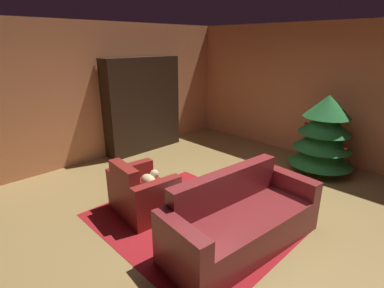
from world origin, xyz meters
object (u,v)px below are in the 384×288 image
object	(u,v)px
bookshelf_unit	(148,105)
bottle_on_table	(207,196)
couch_red	(240,221)
book_stack_on_table	(201,192)
armchair_red	(142,194)
decorated_tree	(324,135)
coffee_table	(201,199)

from	to	relation	value
bookshelf_unit	bottle_on_table	world-z (taller)	bookshelf_unit
couch_red	bottle_on_table	distance (m)	0.51
book_stack_on_table	armchair_red	bearing A→B (deg)	-155.31
bookshelf_unit	decorated_tree	xyz separation A→B (m)	(3.33, 1.50, -0.27)
bookshelf_unit	decorated_tree	size ratio (longest dim) A/B	1.40
coffee_table	decorated_tree	bearing A→B (deg)	82.28
bookshelf_unit	armchair_red	size ratio (longest dim) A/B	2.13
coffee_table	book_stack_on_table	world-z (taller)	book_stack_on_table
bookshelf_unit	decorated_tree	world-z (taller)	bookshelf_unit
bookshelf_unit	bottle_on_table	size ratio (longest dim) A/B	9.08
bookshelf_unit	bottle_on_table	bearing A→B (deg)	-24.16
bottle_on_table	armchair_red	bearing A→B (deg)	-161.40
coffee_table	couch_red	bearing A→B (deg)	4.61
book_stack_on_table	bookshelf_unit	bearing A→B (deg)	155.53
decorated_tree	book_stack_on_table	bearing A→B (deg)	-97.42
bookshelf_unit	bottle_on_table	distance (m)	3.45
armchair_red	book_stack_on_table	distance (m)	0.92
bookshelf_unit	book_stack_on_table	xyz separation A→B (m)	(2.96, -1.35, -0.52)
armchair_red	bookshelf_unit	bearing A→B (deg)	141.28
coffee_table	armchair_red	bearing A→B (deg)	-154.53
coffee_table	book_stack_on_table	distance (m)	0.11
bookshelf_unit	couch_red	bearing A→B (deg)	-19.92
armchair_red	coffee_table	world-z (taller)	armchair_red
bottle_on_table	decorated_tree	size ratio (longest dim) A/B	0.15
couch_red	decorated_tree	size ratio (longest dim) A/B	1.43
bookshelf_unit	coffee_table	bearing A→B (deg)	-24.47
couch_red	book_stack_on_table	distance (m)	0.63
couch_red	bottle_on_table	world-z (taller)	couch_red
bookshelf_unit	armchair_red	distance (m)	2.85
bottle_on_table	book_stack_on_table	bearing A→B (deg)	162.16
bookshelf_unit	decorated_tree	distance (m)	3.67
decorated_tree	coffee_table	bearing A→B (deg)	-97.72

